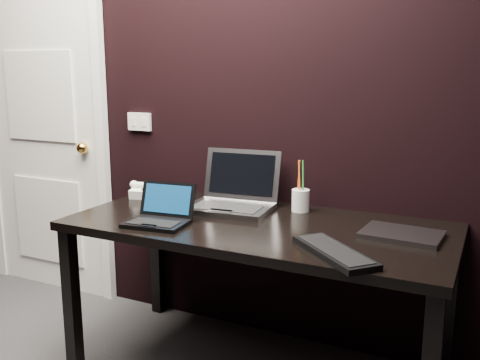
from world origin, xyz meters
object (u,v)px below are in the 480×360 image
at_px(silver_laptop, 233,199).
at_px(netbook, 159,216).
at_px(door, 44,129).
at_px(closed_laptop, 402,234).
at_px(mobile_phone, 153,196).
at_px(pen_cup, 301,199).
at_px(ext_keyboard, 334,252).
at_px(desk_phone, 148,191).
at_px(desk, 258,239).

bearing_deg(silver_laptop, netbook, -115.33).
height_order(door, closed_laptop, door).
xyz_separation_m(closed_laptop, mobile_phone, (-1.25, 0.03, 0.02)).
distance_m(mobile_phone, pen_cup, 0.76).
bearing_deg(silver_laptop, closed_laptop, -6.85).
xyz_separation_m(netbook, ext_keyboard, (0.82, -0.06, -0.02)).
height_order(desk_phone, mobile_phone, mobile_phone).
distance_m(door, pen_cup, 1.77).
relative_size(desk, pen_cup, 6.79).
bearing_deg(mobile_phone, ext_keyboard, -18.76).
height_order(netbook, desk_phone, netbook).
bearing_deg(pen_cup, silver_laptop, -161.50).
distance_m(desk, netbook, 0.45).
bearing_deg(door, netbook, -24.77).
xyz_separation_m(netbook, mobile_phone, (-0.25, 0.30, 0.00)).
height_order(netbook, ext_keyboard, netbook).
height_order(door, ext_keyboard, door).
xyz_separation_m(desk, pen_cup, (0.10, 0.27, 0.14)).
bearing_deg(ext_keyboard, pen_cup, 121.15).
xyz_separation_m(desk, closed_laptop, (0.61, 0.07, 0.09)).
bearing_deg(ext_keyboard, desk_phone, 158.74).
relative_size(desk, silver_laptop, 3.97).
distance_m(desk, desk_phone, 0.76).
bearing_deg(mobile_phone, door, 164.50).
bearing_deg(mobile_phone, closed_laptop, -1.22).
height_order(desk, mobile_phone, mobile_phone).
distance_m(desk, pen_cup, 0.32).
xyz_separation_m(door, ext_keyboard, (2.08, -0.64, -0.29)).
relative_size(closed_laptop, pen_cup, 1.31).
bearing_deg(pen_cup, mobile_phone, -166.45).
bearing_deg(desk_phone, pen_cup, 6.01).
height_order(door, silver_laptop, door).
bearing_deg(door, desk, -12.82).
bearing_deg(closed_laptop, pen_cup, 158.26).
xyz_separation_m(desk, silver_laptop, (-0.21, 0.17, 0.13)).
relative_size(door, closed_laptop, 6.52).
height_order(silver_laptop, pen_cup, silver_laptop).
bearing_deg(silver_laptop, ext_keyboard, -34.15).
bearing_deg(netbook, silver_laptop, 64.67).
xyz_separation_m(desk, ext_keyboard, (0.43, -0.27, 0.09)).
distance_m(door, closed_laptop, 2.30).
relative_size(silver_laptop, pen_cup, 1.71).
bearing_deg(mobile_phone, netbook, -50.67).
relative_size(door, ext_keyboard, 5.47).
relative_size(ext_keyboard, desk_phone, 1.94).
xyz_separation_m(desk_phone, mobile_phone, (0.10, -0.09, -0.00)).
bearing_deg(silver_laptop, desk_phone, 178.10).
distance_m(ext_keyboard, desk_phone, 1.24).
bearing_deg(desk, ext_keyboard, -31.96).
relative_size(ext_keyboard, closed_laptop, 1.19).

